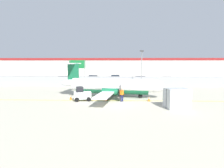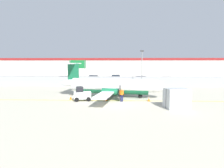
% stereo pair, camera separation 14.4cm
% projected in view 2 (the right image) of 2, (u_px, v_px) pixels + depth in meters
% --- Properties ---
extents(ground_plane, '(140.00, 140.00, 0.01)m').
position_uv_depth(ground_plane, '(112.00, 101.00, 26.28)').
color(ground_plane, '#B2AD99').
extents(perimeter_fence, '(98.00, 0.10, 2.10)m').
position_uv_depth(perimeter_fence, '(115.00, 81.00, 42.06)').
color(perimeter_fence, gray).
rests_on(perimeter_fence, ground).
extents(parking_lot_strip, '(98.00, 17.00, 0.12)m').
position_uv_depth(parking_lot_strip, '(116.00, 81.00, 53.60)').
color(parking_lot_strip, '#38383A').
rests_on(parking_lot_strip, ground).
extents(background_building, '(91.00, 8.10, 6.50)m').
position_uv_depth(background_building, '(117.00, 67.00, 71.62)').
color(background_building, beige).
rests_on(background_building, ground).
extents(commuter_airplane, '(15.28, 16.06, 4.92)m').
position_uv_depth(commuter_airplane, '(114.00, 86.00, 28.74)').
color(commuter_airplane, white).
rests_on(commuter_airplane, ground).
extents(baggage_tug, '(2.52, 1.83, 1.88)m').
position_uv_depth(baggage_tug, '(82.00, 94.00, 26.07)').
color(baggage_tug, silver).
rests_on(baggage_tug, ground).
extents(ground_crew_worker, '(0.53, 0.45, 1.70)m').
position_uv_depth(ground_crew_worker, '(122.00, 94.00, 25.58)').
color(ground_crew_worker, '#191E4C').
rests_on(ground_crew_worker, ground).
extents(cargo_container, '(2.70, 2.37, 2.20)m').
position_uv_depth(cargo_container, '(177.00, 98.00, 21.79)').
color(cargo_container, '#B7BCC1').
rests_on(cargo_container, ground).
extents(traffic_cone_near_left, '(0.36, 0.36, 0.64)m').
position_uv_depth(traffic_cone_near_left, '(106.00, 98.00, 26.25)').
color(traffic_cone_near_left, orange).
rests_on(traffic_cone_near_left, ground).
extents(traffic_cone_near_right, '(0.36, 0.36, 0.64)m').
position_uv_depth(traffic_cone_near_right, '(71.00, 97.00, 27.04)').
color(traffic_cone_near_right, orange).
rests_on(traffic_cone_near_right, ground).
extents(traffic_cone_far_left, '(0.36, 0.36, 0.64)m').
position_uv_depth(traffic_cone_far_left, '(79.00, 92.00, 31.41)').
color(traffic_cone_far_left, orange).
rests_on(traffic_cone_far_left, ground).
extents(traffic_cone_far_right, '(0.36, 0.36, 0.64)m').
position_uv_depth(traffic_cone_far_right, '(149.00, 99.00, 25.81)').
color(traffic_cone_far_right, orange).
rests_on(traffic_cone_far_right, ground).
extents(parked_car_0, '(4.36, 2.36, 1.58)m').
position_uv_depth(parked_car_0, '(63.00, 79.00, 50.40)').
color(parked_car_0, slate).
rests_on(parked_car_0, parking_lot_strip).
extents(parked_car_1, '(4.21, 2.02, 1.58)m').
position_uv_depth(parked_car_1, '(93.00, 78.00, 52.52)').
color(parked_car_1, silver).
rests_on(parked_car_1, parking_lot_strip).
extents(parked_car_2, '(4.27, 2.14, 1.58)m').
position_uv_depth(parked_car_2, '(116.00, 78.00, 54.35)').
color(parked_car_2, silver).
rests_on(parked_car_2, parking_lot_strip).
extents(parked_car_3, '(4.34, 2.31, 1.58)m').
position_uv_depth(parked_car_3, '(140.00, 79.00, 49.88)').
color(parked_car_3, '#B28C19').
rests_on(parked_car_3, parking_lot_strip).
extents(parked_car_4, '(4.39, 2.43, 1.58)m').
position_uv_depth(parked_car_4, '(168.00, 80.00, 47.56)').
color(parked_car_4, slate).
rests_on(parked_car_4, parking_lot_strip).
extents(apron_light_pole, '(0.70, 0.30, 7.27)m').
position_uv_depth(apron_light_pole, '(142.00, 66.00, 37.90)').
color(apron_light_pole, slate).
rests_on(apron_light_pole, ground).
extents(highway_sign, '(3.60, 0.14, 5.50)m').
position_uv_depth(highway_sign, '(78.00, 66.00, 43.68)').
color(highway_sign, slate).
rests_on(highway_sign, ground).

